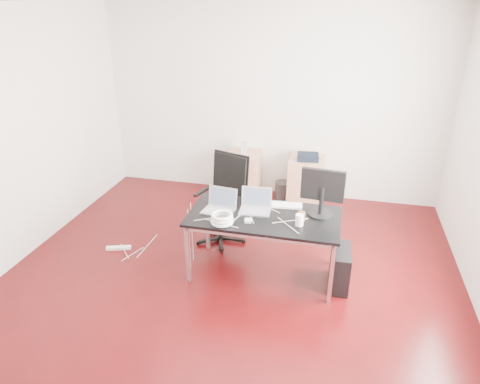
% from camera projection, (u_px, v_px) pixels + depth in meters
% --- Properties ---
extents(room_shell, '(5.00, 5.00, 5.00)m').
position_uv_depth(room_shell, '(230.00, 163.00, 4.05)').
color(room_shell, '#380608').
rests_on(room_shell, ground).
extents(desk, '(1.60, 0.80, 0.73)m').
position_uv_depth(desk, '(264.00, 220.00, 4.55)').
color(desk, black).
rests_on(desk, ground).
extents(office_chair, '(0.60, 0.62, 1.08)m').
position_uv_depth(office_chair, '(224.00, 195.00, 5.28)').
color(office_chair, black).
rests_on(office_chair, ground).
extents(filing_cabinet_left, '(0.50, 0.50, 0.70)m').
position_uv_depth(filing_cabinet_left, '(243.00, 175.00, 6.54)').
color(filing_cabinet_left, '#B4785A').
rests_on(filing_cabinet_left, ground).
extents(filing_cabinet_right, '(0.50, 0.50, 0.70)m').
position_uv_depth(filing_cabinet_right, '(306.00, 180.00, 6.34)').
color(filing_cabinet_right, '#B4785A').
rests_on(filing_cabinet_right, ground).
extents(pc_tower, '(0.21, 0.46, 0.44)m').
position_uv_depth(pc_tower, '(340.00, 268.00, 4.53)').
color(pc_tower, black).
rests_on(pc_tower, ground).
extents(wastebasket, '(0.29, 0.29, 0.28)m').
position_uv_depth(wastebasket, '(283.00, 190.00, 6.51)').
color(wastebasket, black).
rests_on(wastebasket, ground).
extents(power_strip, '(0.30, 0.15, 0.04)m').
position_uv_depth(power_strip, '(119.00, 248.00, 5.26)').
color(power_strip, white).
rests_on(power_strip, ground).
extents(laptop_left, '(0.36, 0.30, 0.23)m').
position_uv_depth(laptop_left, '(220.00, 206.00, 4.61)').
color(laptop_left, silver).
rests_on(laptop_left, desk).
extents(laptop_right, '(0.35, 0.27, 0.23)m').
position_uv_depth(laptop_right, '(255.00, 205.00, 4.61)').
color(laptop_right, silver).
rests_on(laptop_right, desk).
extents(monitor, '(0.45, 0.26, 0.51)m').
position_uv_depth(monitor, '(322.00, 190.00, 4.43)').
color(monitor, black).
rests_on(monitor, desk).
extents(keyboard, '(0.45, 0.18, 0.02)m').
position_uv_depth(keyboard, '(282.00, 205.00, 4.72)').
color(keyboard, white).
rests_on(keyboard, desk).
extents(cup_white, '(0.10, 0.10, 0.12)m').
position_uv_depth(cup_white, '(299.00, 220.00, 4.30)').
color(cup_white, white).
rests_on(cup_white, desk).
extents(cup_brown, '(0.10, 0.10, 0.10)m').
position_uv_depth(cup_brown, '(301.00, 216.00, 4.39)').
color(cup_brown, brown).
rests_on(cup_brown, desk).
extents(cable_coil, '(0.24, 0.24, 0.11)m').
position_uv_depth(cable_coil, '(222.00, 218.00, 4.35)').
color(cable_coil, white).
rests_on(cable_coil, desk).
extents(power_adapter, '(0.08, 0.08, 0.03)m').
position_uv_depth(power_adapter, '(248.00, 221.00, 4.39)').
color(power_adapter, white).
rests_on(power_adapter, desk).
extents(speaker, '(0.10, 0.10, 0.18)m').
position_uv_depth(speaker, '(244.00, 148.00, 6.33)').
color(speaker, '#9E9E9E').
rests_on(speaker, filing_cabinet_left).
extents(navy_garment, '(0.33, 0.27, 0.09)m').
position_uv_depth(navy_garment, '(308.00, 157.00, 6.11)').
color(navy_garment, black).
rests_on(navy_garment, filing_cabinet_right).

